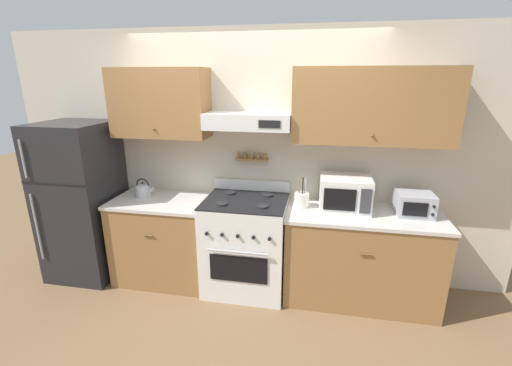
# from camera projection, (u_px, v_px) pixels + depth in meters

# --- Properties ---
(ground_plane) EXTENTS (16.00, 16.00, 0.00)m
(ground_plane) POSITION_uv_depth(u_px,v_px,m) (240.00, 304.00, 3.29)
(ground_plane) COLOR brown
(wall_back) EXTENTS (5.20, 0.46, 2.55)m
(wall_back) POSITION_uv_depth(u_px,v_px,m) (261.00, 142.00, 3.42)
(wall_back) COLOR beige
(wall_back) RESTS_ON ground_plane
(counter_left) EXTENTS (0.98, 0.67, 0.89)m
(counter_left) POSITION_uv_depth(u_px,v_px,m) (164.00, 239.00, 3.63)
(counter_left) COLOR olive
(counter_left) RESTS_ON ground_plane
(counter_right) EXTENTS (1.42, 0.67, 0.89)m
(counter_right) POSITION_uv_depth(u_px,v_px,m) (360.00, 256.00, 3.28)
(counter_right) COLOR olive
(counter_right) RESTS_ON ground_plane
(stove_range) EXTENTS (0.80, 0.71, 1.06)m
(stove_range) POSITION_uv_depth(u_px,v_px,m) (246.00, 244.00, 3.44)
(stove_range) COLOR white
(stove_range) RESTS_ON ground_plane
(refrigerator) EXTENTS (0.69, 0.72, 1.66)m
(refrigerator) POSITION_uv_depth(u_px,v_px,m) (82.00, 201.00, 3.63)
(refrigerator) COLOR #232326
(refrigerator) RESTS_ON ground_plane
(tea_kettle) EXTENTS (0.21, 0.16, 0.20)m
(tea_kettle) POSITION_uv_depth(u_px,v_px,m) (143.00, 190.00, 3.56)
(tea_kettle) COLOR #B7B7BC
(tea_kettle) RESTS_ON counter_left
(microwave) EXTENTS (0.46, 0.38, 0.31)m
(microwave) POSITION_uv_depth(u_px,v_px,m) (345.00, 193.00, 3.19)
(microwave) COLOR white
(microwave) RESTS_ON counter_right
(utensil_crock) EXTENTS (0.14, 0.14, 0.29)m
(utensil_crock) POSITION_uv_depth(u_px,v_px,m) (301.00, 200.00, 3.27)
(utensil_crock) COLOR silver
(utensil_crock) RESTS_ON counter_right
(toaster_oven) EXTENTS (0.31, 0.30, 0.20)m
(toaster_oven) POSITION_uv_depth(u_px,v_px,m) (414.00, 204.00, 3.08)
(toaster_oven) COLOR #ADAFB5
(toaster_oven) RESTS_ON counter_right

